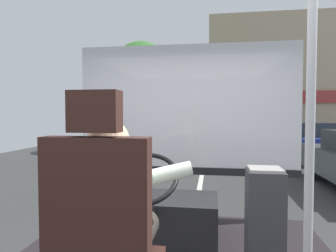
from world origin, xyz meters
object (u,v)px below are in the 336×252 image
at_px(handrail_pole, 310,138).
at_px(parked_car_blue, 312,140).
at_px(bus_driver, 113,211).
at_px(fare_box, 264,222).
at_px(driver_seat, 105,249).
at_px(parked_car_black, 276,133).
at_px(steering_console, 157,216).

xyz_separation_m(handrail_pole, parked_car_blue, (3.36, 10.64, -0.91)).
bearing_deg(bus_driver, fare_box, 40.39).
bearing_deg(bus_driver, parked_car_blue, 68.02).
height_order(driver_seat, handrail_pole, handrail_pole).
bearing_deg(parked_car_blue, fare_box, -109.09).
bearing_deg(handrail_pole, fare_box, 98.09).
bearing_deg(parked_car_black, handrail_pole, -101.15).
distance_m(steering_console, parked_car_black, 15.80).
relative_size(bus_driver, parked_car_blue, 0.18).
relative_size(parked_car_blue, parked_car_black, 1.00).
xyz_separation_m(driver_seat, steering_console, (0.00, 1.30, -0.30)).
bearing_deg(fare_box, handrail_pole, -81.91).
xyz_separation_m(driver_seat, handrail_pole, (0.97, 0.21, 0.52)).
xyz_separation_m(fare_box, parked_car_blue, (3.46, 9.99, -0.26)).
height_order(steering_console, parked_car_black, steering_console).
relative_size(bus_driver, fare_box, 1.03).
bearing_deg(parked_car_black, bus_driver, -104.31).
bearing_deg(handrail_pole, steering_console, 131.38).
relative_size(fare_box, parked_car_black, 0.18).
distance_m(handrail_pole, parked_car_blue, 11.20).
xyz_separation_m(handrail_pole, parked_car_black, (3.22, 16.33, -1.03)).
bearing_deg(parked_car_black, driver_seat, -104.21).
bearing_deg(parked_car_blue, driver_seat, -111.77).
relative_size(driver_seat, parked_car_blue, 0.29).
bearing_deg(fare_box, driver_seat, -135.48).
bearing_deg(driver_seat, handrail_pole, 11.97).
xyz_separation_m(bus_driver, parked_car_blue, (4.33, 10.73, -0.54)).
bearing_deg(driver_seat, fare_box, 44.52).
relative_size(steering_console, fare_box, 1.41).
xyz_separation_m(steering_console, handrail_pole, (0.97, -1.10, 0.82)).
height_order(steering_console, fare_box, steering_console).
bearing_deg(fare_box, parked_car_black, 78.07).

